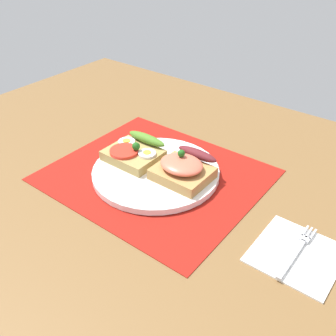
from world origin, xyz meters
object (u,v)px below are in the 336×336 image
at_px(plate, 156,172).
at_px(sandwich_egg_tomato, 134,153).
at_px(fork, 298,250).
at_px(sandwich_salmon, 184,168).
at_px(napkin, 297,254).

relative_size(plate, sandwich_egg_tomato, 2.35).
distance_m(sandwich_egg_tomato, fork, 0.36).
bearing_deg(sandwich_salmon, plate, -168.34).
bearing_deg(plate, sandwich_egg_tomato, 178.06).
bearing_deg(napkin, plate, 173.83).
bearing_deg(fork, plate, 174.57).
xyz_separation_m(sandwich_salmon, fork, (0.24, -0.04, -0.03)).
relative_size(sandwich_egg_tomato, sandwich_salmon, 1.03).
xyz_separation_m(sandwich_egg_tomato, fork, (0.36, -0.03, -0.02)).
bearing_deg(sandwich_egg_tomato, sandwich_salmon, 4.86).
bearing_deg(fork, sandwich_egg_tomato, 175.14).
bearing_deg(fork, sandwich_salmon, 170.54).
distance_m(plate, fork, 0.30).
bearing_deg(sandwich_salmon, sandwich_egg_tomato, -175.14).
xyz_separation_m(plate, sandwich_salmon, (0.06, 0.01, 0.03)).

